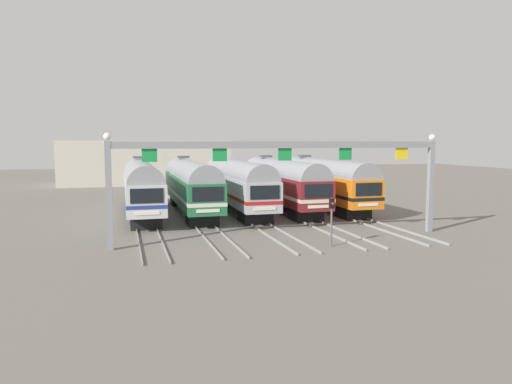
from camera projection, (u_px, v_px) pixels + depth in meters
name	position (u px, v px, depth m)	size (l,w,h in m)	color
ground_plane	(237.00, 211.00, 44.67)	(160.00, 160.00, 0.00)	slate
track_bed	(206.00, 192.00, 60.95)	(18.68, 70.00, 0.15)	gray
commuter_train_silver	(142.00, 185.00, 42.10)	(2.88, 18.06, 5.05)	silver
commuter_train_green	(191.00, 184.00, 43.25)	(2.88, 18.06, 5.05)	#236B42
commuter_train_stainless	(237.00, 183.00, 44.39)	(2.88, 18.06, 4.77)	#B2B5BA
commuter_train_maroon	(281.00, 182.00, 45.54)	(2.88, 18.06, 5.05)	maroon
commuter_train_orange	(323.00, 181.00, 46.68)	(2.88, 18.06, 5.05)	orange
catenary_gantry	(285.00, 160.00, 31.19)	(22.41, 0.44, 6.97)	gray
yard_signal_mast	(332.00, 213.00, 29.54)	(0.28, 0.35, 3.03)	#59595E
maintenance_building	(145.00, 162.00, 74.66)	(24.99, 10.00, 6.63)	beige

